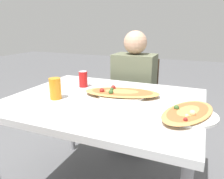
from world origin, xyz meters
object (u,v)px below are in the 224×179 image
object	(u,v)px
soda_can	(83,79)
chair_far_seated	(137,98)
person_seated	(134,83)
pizza_main	(122,93)
pizza_second	(188,113)
dining_table	(104,108)
drink_glass	(55,89)

from	to	relation	value
soda_can	chair_far_seated	bearing A→B (deg)	67.91
person_seated	pizza_main	xyz separation A→B (m)	(0.10, -0.61, 0.08)
pizza_main	pizza_second	size ratio (longest dim) A/B	1.16
soda_can	dining_table	bearing A→B (deg)	-36.25
person_seated	pizza_second	size ratio (longest dim) A/B	2.50
dining_table	drink_glass	distance (m)	0.35
dining_table	soda_can	distance (m)	0.36
dining_table	person_seated	bearing A→B (deg)	91.29
dining_table	pizza_second	xyz separation A→B (m)	(0.53, -0.09, 0.09)
drink_glass	pizza_second	xyz separation A→B (m)	(0.83, 0.04, -0.05)
dining_table	soda_can	bearing A→B (deg)	143.75
chair_far_seated	pizza_second	xyz separation A→B (m)	(0.55, -0.92, 0.28)
soda_can	drink_glass	bearing A→B (deg)	-94.08
dining_table	person_seated	size ratio (longest dim) A/B	1.05
pizza_second	dining_table	bearing A→B (deg)	170.64
pizza_main	chair_far_seated	bearing A→B (deg)	97.90
soda_can	pizza_second	world-z (taller)	soda_can
drink_glass	pizza_second	world-z (taller)	drink_glass
dining_table	chair_far_seated	bearing A→B (deg)	91.11
dining_table	person_seated	xyz separation A→B (m)	(-0.02, 0.71, 0.00)
person_seated	dining_table	bearing A→B (deg)	91.29
chair_far_seated	pizza_second	bearing A→B (deg)	120.96
pizza_main	pizza_second	world-z (taller)	same
dining_table	person_seated	distance (m)	0.71
soda_can	drink_glass	xyz separation A→B (m)	(-0.02, -0.32, 0.01)
pizza_main	drink_glass	size ratio (longest dim) A/B	3.95
pizza_main	drink_glass	distance (m)	0.45
pizza_main	soda_can	distance (m)	0.37
chair_far_seated	drink_glass	xyz separation A→B (m)	(-0.28, -0.95, 0.33)
person_seated	pizza_main	distance (m)	0.62
soda_can	pizza_main	bearing A→B (deg)	-15.11
dining_table	chair_far_seated	xyz separation A→B (m)	(-0.02, 0.83, -0.19)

